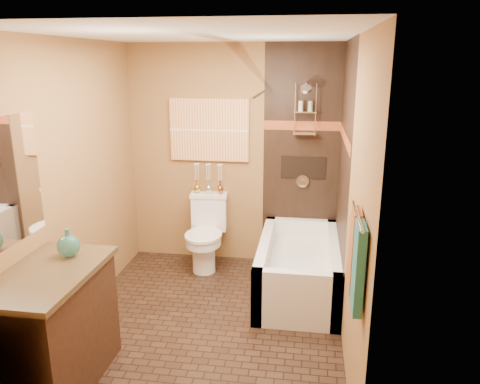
% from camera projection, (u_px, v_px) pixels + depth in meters
% --- Properties ---
extents(floor, '(3.00, 3.00, 0.00)m').
position_uv_depth(floor, '(207.00, 324.00, 4.25)').
color(floor, black).
rests_on(floor, ground).
extents(wall_left, '(0.02, 3.00, 2.50)m').
position_uv_depth(wall_left, '(70.00, 186.00, 4.08)').
color(wall_left, olive).
rests_on(wall_left, floor).
extents(wall_right, '(0.02, 3.00, 2.50)m').
position_uv_depth(wall_right, '(350.00, 198.00, 3.74)').
color(wall_right, olive).
rests_on(wall_right, floor).
extents(wall_back, '(2.40, 0.02, 2.50)m').
position_uv_depth(wall_back, '(233.00, 156.00, 5.34)').
color(wall_back, olive).
rests_on(wall_back, floor).
extents(wall_front, '(2.40, 0.02, 2.50)m').
position_uv_depth(wall_front, '(141.00, 268.00, 2.48)').
color(wall_front, olive).
rests_on(wall_front, floor).
extents(ceiling, '(3.00, 3.00, 0.00)m').
position_uv_depth(ceiling, '(200.00, 34.00, 3.57)').
color(ceiling, silver).
rests_on(ceiling, wall_back).
extents(alcove_tile_back, '(0.85, 0.01, 2.50)m').
position_uv_depth(alcove_tile_back, '(301.00, 159.00, 5.21)').
color(alcove_tile_back, black).
rests_on(alcove_tile_back, wall_back).
extents(alcove_tile_right, '(0.01, 1.50, 2.50)m').
position_uv_depth(alcove_tile_right, '(343.00, 176.00, 4.45)').
color(alcove_tile_right, black).
rests_on(alcove_tile_right, wall_right).
extents(mosaic_band_back, '(0.85, 0.01, 0.10)m').
position_uv_depth(mosaic_band_back, '(303.00, 126.00, 5.10)').
color(mosaic_band_back, maroon).
rests_on(mosaic_band_back, alcove_tile_back).
extents(mosaic_band_right, '(0.01, 1.50, 0.10)m').
position_uv_depth(mosaic_band_right, '(344.00, 137.00, 4.35)').
color(mosaic_band_right, maroon).
rests_on(mosaic_band_right, alcove_tile_right).
extents(alcove_niche, '(0.50, 0.01, 0.25)m').
position_uv_depth(alcove_niche, '(303.00, 168.00, 5.23)').
color(alcove_niche, black).
rests_on(alcove_niche, alcove_tile_back).
extents(shower_fixtures, '(0.24, 0.33, 1.16)m').
position_uv_depth(shower_fixtures, '(305.00, 123.00, 4.99)').
color(shower_fixtures, silver).
rests_on(shower_fixtures, floor).
extents(curtain_rod, '(0.03, 1.55, 0.03)m').
position_uv_depth(curtain_rod, '(262.00, 92.00, 4.36)').
color(curtain_rod, silver).
rests_on(curtain_rod, wall_back).
extents(towel_bar, '(0.02, 0.55, 0.02)m').
position_uv_depth(towel_bar, '(358.00, 215.00, 2.69)').
color(towel_bar, silver).
rests_on(towel_bar, wall_right).
extents(towel_teal, '(0.05, 0.22, 0.52)m').
position_uv_depth(towel_teal, '(358.00, 268.00, 2.64)').
color(towel_teal, '#1F6960').
rests_on(towel_teal, towel_bar).
extents(towel_rust, '(0.05, 0.22, 0.52)m').
position_uv_depth(towel_rust, '(354.00, 250.00, 2.89)').
color(towel_rust, brown).
rests_on(towel_rust, towel_bar).
extents(sunset_painting, '(0.90, 0.04, 0.70)m').
position_uv_depth(sunset_painting, '(209.00, 130.00, 5.27)').
color(sunset_painting, orange).
rests_on(sunset_painting, wall_back).
extents(bathtub, '(0.80, 1.50, 0.55)m').
position_uv_depth(bathtub, '(299.00, 272.00, 4.79)').
color(bathtub, white).
rests_on(bathtub, floor).
extents(toilet, '(0.44, 0.64, 0.83)m').
position_uv_depth(toilet, '(206.00, 232.00, 5.32)').
color(toilet, white).
rests_on(toilet, floor).
extents(vanity, '(0.64, 1.03, 0.91)m').
position_uv_depth(vanity, '(51.00, 329.00, 3.35)').
color(vanity, black).
rests_on(vanity, floor).
extents(teal_bottle, '(0.19, 0.19, 0.26)m').
position_uv_depth(teal_bottle, '(68.00, 243.00, 3.45)').
color(teal_bottle, '#257167').
rests_on(teal_bottle, vanity).
extents(bud_vases, '(0.34, 0.07, 0.34)m').
position_uv_depth(bud_vases, '(208.00, 178.00, 5.33)').
color(bud_vases, gold).
rests_on(bud_vases, toilet).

